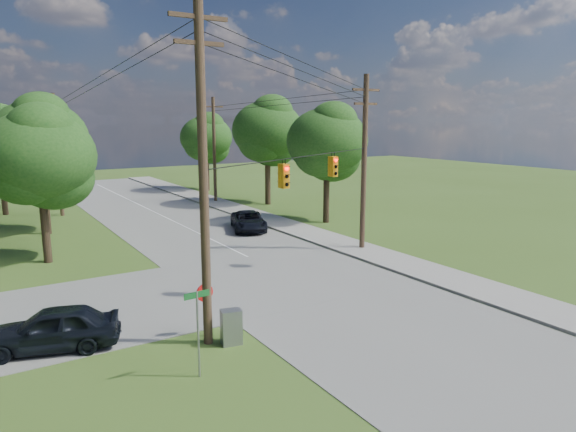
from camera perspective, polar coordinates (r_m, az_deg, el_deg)
ground at (r=20.90m, az=3.52°, el=-11.49°), size 140.00×140.00×0.00m
main_road at (r=25.85m, az=0.68°, el=-7.05°), size 10.00×100.00×0.03m
sidewalk_east at (r=29.84m, az=11.62°, el=-4.76°), size 2.60×100.00×0.12m
pole_sw at (r=17.54m, az=-9.41°, el=5.14°), size 2.00×0.32×12.00m
pole_ne at (r=31.26m, az=8.46°, el=6.12°), size 2.00×0.32×10.50m
pole_north_e at (r=50.07m, az=-8.19°, el=7.39°), size 2.00×0.32×10.00m
pole_north_w at (r=46.24m, az=-24.24°, el=6.31°), size 2.00×0.32×10.00m
power_lines at (r=30.16m, az=-7.00°, el=13.00°), size 13.93×29.62×4.93m
traffic_signals at (r=24.57m, az=2.53°, el=5.09°), size 4.91×3.27×1.05m
tree_w_near at (r=30.97m, az=-25.94°, el=5.98°), size 6.00×6.00×8.40m
tree_w_mid at (r=38.99m, az=-25.87°, el=7.69°), size 6.40×6.40×9.22m
tree_e_near at (r=39.40m, az=4.36°, el=8.25°), size 6.20×6.20×8.81m
tree_e_mid at (r=48.05m, az=-2.30°, el=9.48°), size 6.60×6.60×9.64m
tree_e_far at (r=58.40m, az=-9.07°, el=8.59°), size 5.80×5.80×8.32m
car_cross_dark at (r=19.83m, az=-24.73°, el=-11.27°), size 4.79×3.05×1.52m
car_main_north at (r=37.12m, az=-4.41°, el=-0.53°), size 3.79×5.31×1.34m
control_cabinet at (r=18.71m, az=-6.32°, el=-12.16°), size 0.79×0.64×1.27m
do_not_enter_sign at (r=19.17m, az=-9.23°, el=-8.92°), size 0.67×0.10×2.01m
street_name_sign at (r=16.21m, az=-9.99°, el=-11.66°), size 0.83×0.09×2.78m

